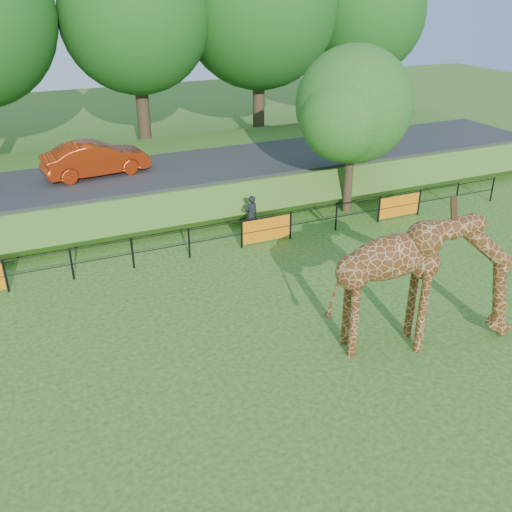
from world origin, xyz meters
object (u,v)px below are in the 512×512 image
(car_red, at_px, (96,159))
(tree_east, at_px, (355,109))
(visitor, at_px, (251,215))
(giraffe, at_px, (426,282))

(car_red, bearing_deg, tree_east, -123.91)
(car_red, distance_m, tree_east, 10.86)
(visitor, xyz_separation_m, tree_east, (4.72, 0.50, 3.52))
(giraffe, xyz_separation_m, car_red, (-5.95, 13.93, 0.27))
(visitor, height_order, tree_east, tree_east)
(giraffe, height_order, visitor, giraffe)
(visitor, relative_size, tree_east, 0.22)
(giraffe, xyz_separation_m, visitor, (-1.14, 8.68, -1.10))
(car_red, bearing_deg, visitor, -144.92)
(car_red, height_order, visitor, car_red)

